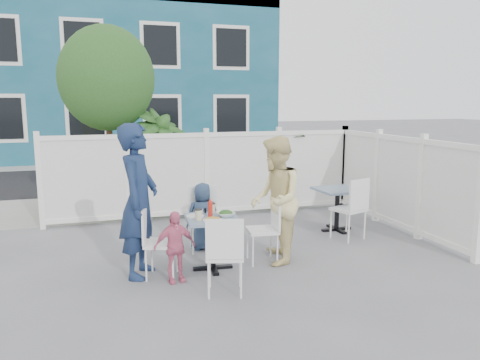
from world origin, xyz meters
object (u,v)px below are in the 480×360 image
object	(u,v)px
utility_cabinet	(86,177)
chair_near	(225,250)
woman	(275,200)
chair_back	(203,213)
main_table	(212,229)
toddler	(175,247)
spare_table	(337,198)
chair_right	(268,224)
chair_left	(155,237)
man	(139,201)
boy	(203,216)

from	to	relation	value
utility_cabinet	chair_near	bearing A→B (deg)	-66.55
woman	chair_back	bearing A→B (deg)	-118.96
woman	main_table	bearing A→B (deg)	-70.76
toddler	chair_back	bearing A→B (deg)	54.34
spare_table	chair_right	bearing A→B (deg)	-146.44
chair_left	man	world-z (taller)	man
spare_table	toddler	bearing A→B (deg)	-154.20
spare_table	chair_right	size ratio (longest dim) A/B	0.79
chair_right	chair_back	xyz separation A→B (m)	(-0.71, 0.80, 0.01)
chair_right	boy	bearing A→B (deg)	49.60
main_table	boy	xyz separation A→B (m)	(0.07, 0.85, -0.04)
chair_near	man	world-z (taller)	man
spare_table	woman	bearing A→B (deg)	-143.99
spare_table	chair_back	world-z (taller)	chair_back
main_table	chair_right	world-z (taller)	chair_right
chair_right	toddler	distance (m)	1.38
spare_table	boy	distance (m)	2.42
chair_left	woman	size ratio (longest dim) A/B	0.51
spare_table	woman	xyz separation A→B (m)	(-1.58, -1.15, 0.30)
chair_left	chair_near	size ratio (longest dim) A/B	0.96
chair_near	boy	world-z (taller)	boy
chair_left	chair_back	world-z (taller)	chair_back
boy	toddler	xyz separation A→B (m)	(-0.61, -1.12, -0.06)
main_table	woman	xyz separation A→B (m)	(0.88, 0.03, 0.32)
chair_near	chair_left	bearing A→B (deg)	144.90
spare_table	chair_left	xyz separation A→B (m)	(-3.21, -1.22, -0.04)
chair_right	woman	world-z (taller)	woman
chair_near	boy	bearing A→B (deg)	101.03
chair_left	main_table	bearing A→B (deg)	112.08
chair_left	man	distance (m)	0.49
chair_right	chair_near	xyz separation A→B (m)	(-0.87, -0.94, 0.01)
chair_back	chair_left	bearing A→B (deg)	54.98
chair_back	toddler	size ratio (longest dim) A/B	1.06
utility_cabinet	woman	bearing A→B (deg)	-53.02
main_table	toddler	size ratio (longest dim) A/B	0.81
spare_table	chair_near	distance (m)	3.26
main_table	boy	distance (m)	0.85
woman	boy	distance (m)	1.21
utility_cabinet	chair_back	world-z (taller)	utility_cabinet
boy	toddler	distance (m)	1.28
main_table	chair_left	world-z (taller)	chair_left
main_table	spare_table	bearing A→B (deg)	25.53
chair_left	spare_table	bearing A→B (deg)	129.48
man	woman	world-z (taller)	man
chair_left	chair_back	xyz separation A→B (m)	(0.82, 0.92, 0.03)
utility_cabinet	boy	world-z (taller)	utility_cabinet
chair_left	man	bearing A→B (deg)	-104.93
main_table	chair_back	distance (m)	0.87
man	toddler	size ratio (longest dim) A/B	2.18
utility_cabinet	spare_table	bearing A→B (deg)	-30.91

